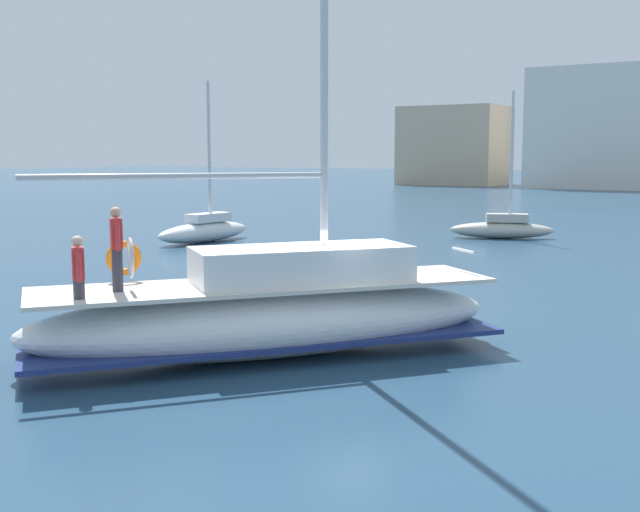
{
  "coord_description": "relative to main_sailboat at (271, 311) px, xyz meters",
  "views": [
    {
      "loc": [
        8.18,
        -14.08,
        3.99
      ],
      "look_at": [
        -0.75,
        0.51,
        1.8
      ],
      "focal_mm": 44.24,
      "sensor_mm": 36.0,
      "label": 1
    }
  ],
  "objects": [
    {
      "name": "main_sailboat",
      "position": [
        0.0,
        0.0,
        0.0
      ],
      "size": [
        7.86,
        9.0,
        12.49
      ],
      "color": "white",
      "rests_on": "ground"
    },
    {
      "name": "ground_plane",
      "position": [
        0.7,
        1.43,
        -0.91
      ],
      "size": [
        400.0,
        400.0,
        0.0
      ],
      "primitive_type": "plane",
      "color": "navy"
    },
    {
      "name": "moored_sloop_near",
      "position": [
        -14.64,
        15.55,
        -0.32
      ],
      "size": [
        1.67,
        5.79,
        7.36
      ],
      "color": "silver",
      "rests_on": "ground"
    },
    {
      "name": "moored_catamaran",
      "position": [
        -3.39,
        24.31,
        -0.37
      ],
      "size": [
        4.99,
        3.01,
        7.03
      ],
      "color": "#B7B2A8",
      "rests_on": "ground"
    }
  ]
}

